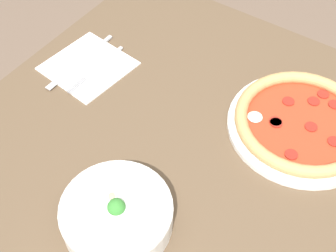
{
  "coord_description": "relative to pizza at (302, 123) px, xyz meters",
  "views": [
    {
      "loc": [
        -0.22,
        0.47,
        1.49
      ],
      "look_at": [
        0.13,
        -0.04,
        0.75
      ],
      "focal_mm": 50.0,
      "sensor_mm": 36.0,
      "label": 1
    }
  ],
  "objects": [
    {
      "name": "napkin",
      "position": [
        0.49,
        0.11,
        -0.02
      ],
      "size": [
        0.2,
        0.2,
        0.0
      ],
      "color": "white",
      "rests_on": "dining_table"
    },
    {
      "name": "bowl",
      "position": [
        0.18,
        0.39,
        0.01
      ],
      "size": [
        0.2,
        0.2,
        0.07
      ],
      "color": "white",
      "rests_on": "dining_table"
    },
    {
      "name": "dining_table",
      "position": [
        0.1,
        0.21,
        -0.12
      ],
      "size": [
        1.06,
        0.98,
        0.73
      ],
      "color": "brown",
      "rests_on": "ground_plane"
    },
    {
      "name": "fork",
      "position": [
        0.47,
        0.11,
        -0.01
      ],
      "size": [
        0.02,
        0.19,
        0.0
      ],
      "rotation": [
        0.0,
        0.0,
        1.56
      ],
      "color": "silver",
      "rests_on": "napkin"
    },
    {
      "name": "knife",
      "position": [
        0.51,
        0.1,
        -0.01
      ],
      "size": [
        0.02,
        0.22,
        0.01
      ],
      "rotation": [
        0.0,
        0.0,
        1.56
      ],
      "color": "silver",
      "rests_on": "napkin"
    },
    {
      "name": "pizza",
      "position": [
        0.0,
        0.0,
        0.0
      ],
      "size": [
        0.31,
        0.31,
        0.04
      ],
      "color": "white",
      "rests_on": "dining_table"
    }
  ]
}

